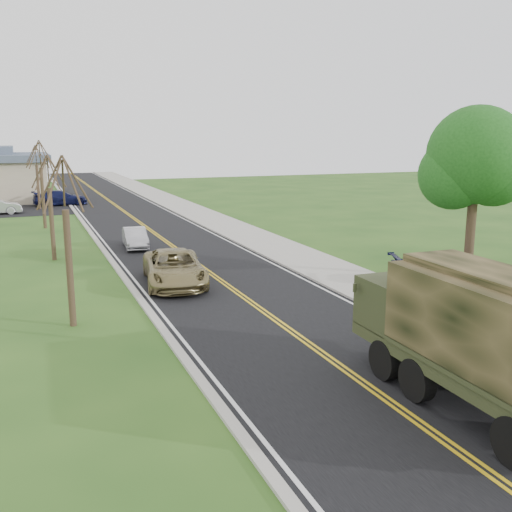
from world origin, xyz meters
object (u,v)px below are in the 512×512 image
pickup_navy (444,269)px  suv_champagne (174,268)px  military_truck (479,329)px  sedan_silver (135,238)px

pickup_navy → suv_champagne: bearing=89.1°
military_truck → sedan_silver: size_ratio=1.97×
suv_champagne → military_truck: bearing=-67.0°
pickup_navy → military_truck: bearing=164.1°
military_truck → sedan_silver: 24.58m
sedan_silver → military_truck: bearing=-76.3°
sedan_silver → pickup_navy: (11.54, -14.10, 0.10)m
suv_champagne → pickup_navy: (11.49, -4.60, -0.07)m
suv_champagne → sedan_silver: (-0.04, 9.50, -0.17)m
sedan_silver → pickup_navy: 18.22m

